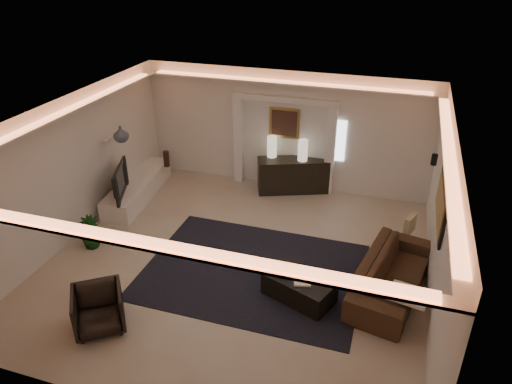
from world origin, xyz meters
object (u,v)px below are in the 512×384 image
(armchair, at_px, (99,309))
(coffee_table, at_px, (299,288))
(sofa, at_px, (392,275))
(console, at_px, (294,176))

(armchair, bearing_deg, coffee_table, -5.62)
(sofa, xyz_separation_m, armchair, (-4.34, -2.32, -0.00))
(console, xyz_separation_m, sofa, (2.54, -3.25, -0.05))
(console, height_order, armchair, console)
(coffee_table, bearing_deg, sofa, 45.08)
(console, distance_m, coffee_table, 4.06)
(coffee_table, height_order, armchair, armchair)
(coffee_table, xyz_separation_m, armchair, (-2.85, -1.65, 0.15))
(coffee_table, bearing_deg, console, 126.02)
(sofa, bearing_deg, console, 49.47)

